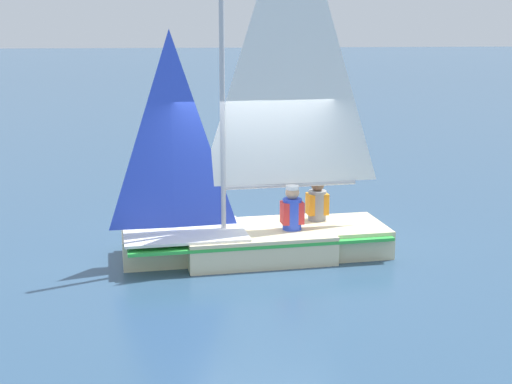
# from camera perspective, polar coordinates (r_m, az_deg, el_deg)

# --- Properties ---
(ground_plane) EXTENTS (260.00, 260.00, 0.00)m
(ground_plane) POSITION_cam_1_polar(r_m,az_deg,el_deg) (11.53, -0.00, -5.12)
(ground_plane) COLOR #2D4C6B
(sailboat_main) EXTENTS (1.77, 4.34, 5.82)m
(sailboat_main) POSITION_cam_1_polar(r_m,az_deg,el_deg) (11.32, 0.24, -1.30)
(sailboat_main) COLOR beige
(sailboat_main) RESTS_ON ground_plane
(sailor_helm) EXTENTS (0.32, 0.35, 1.16)m
(sailor_helm) POSITION_cam_1_polar(r_m,az_deg,el_deg) (11.33, 2.90, -2.13)
(sailor_helm) COLOR black
(sailor_helm) RESTS_ON ground_plane
(sailor_crew) EXTENTS (0.32, 0.35, 1.16)m
(sailor_crew) POSITION_cam_1_polar(r_m,az_deg,el_deg) (11.92, 4.91, -1.40)
(sailor_crew) COLOR black
(sailor_crew) RESTS_ON ground_plane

